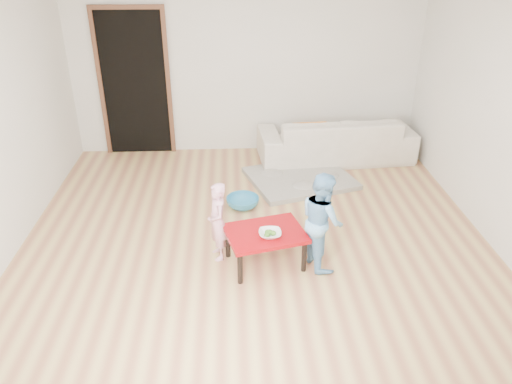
{
  "coord_description": "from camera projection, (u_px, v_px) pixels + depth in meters",
  "views": [
    {
      "loc": [
        -0.22,
        -4.62,
        2.97
      ],
      "look_at": [
        0.0,
        -0.2,
        0.65
      ],
      "focal_mm": 35.0,
      "sensor_mm": 36.0,
      "label": 1
    }
  ],
  "objects": [
    {
      "name": "floor",
      "position": [
        255.0,
        236.0,
        5.48
      ],
      "size": [
        5.0,
        5.0,
        0.01
      ],
      "primitive_type": "cube",
      "color": "#A96B48",
      "rests_on": "ground"
    },
    {
      "name": "sofa",
      "position": [
        335.0,
        138.0,
        7.2
      ],
      "size": [
        2.25,
        1.02,
        0.64
      ],
      "primitive_type": "imported",
      "rotation": [
        0.0,
        0.0,
        3.22
      ],
      "color": "silver",
      "rests_on": "floor"
    },
    {
      "name": "blanket",
      "position": [
        300.0,
        178.0,
        6.68
      ],
      "size": [
        1.56,
        1.42,
        0.06
      ],
      "primitive_type": null,
      "rotation": [
        0.0,
        0.0,
        0.31
      ],
      "color": "#A69F93",
      "rests_on": "floor"
    },
    {
      "name": "child_blue",
      "position": [
        322.0,
        220.0,
        4.81
      ],
      "size": [
        0.49,
        0.57,
        0.99
      ],
      "primitive_type": "imported",
      "rotation": [
        0.0,
        0.0,
        1.85
      ],
      "color": "#60AADE",
      "rests_on": "floor"
    },
    {
      "name": "cushion",
      "position": [
        312.0,
        132.0,
        6.95
      ],
      "size": [
        0.53,
        0.48,
        0.13
      ],
      "primitive_type": "cube",
      "rotation": [
        0.0,
        0.0,
        0.07
      ],
      "color": "orange",
      "rests_on": "sofa"
    },
    {
      "name": "child_pink",
      "position": [
        217.0,
        222.0,
        4.95
      ],
      "size": [
        0.27,
        0.34,
        0.83
      ],
      "primitive_type": "imported",
      "rotation": [
        0.0,
        0.0,
        -1.32
      ],
      "color": "#DF6592",
      "rests_on": "floor"
    },
    {
      "name": "back_wall",
      "position": [
        247.0,
        64.0,
        7.09
      ],
      "size": [
        5.0,
        0.02,
        2.6
      ],
      "primitive_type": "cube",
      "color": "white",
      "rests_on": "floor"
    },
    {
      "name": "broccoli",
      "position": [
        270.0,
        234.0,
        4.77
      ],
      "size": [
        0.12,
        0.12,
        0.06
      ],
      "primitive_type": null,
      "color": "#2D5919",
      "rests_on": "red_table"
    },
    {
      "name": "basin",
      "position": [
        243.0,
        202.0,
        6.03
      ],
      "size": [
        0.4,
        0.4,
        0.12
      ],
      "primitive_type": "imported",
      "color": "teal",
      "rests_on": "floor"
    },
    {
      "name": "doorway",
      "position": [
        135.0,
        85.0,
        7.13
      ],
      "size": [
        1.02,
        0.08,
        2.11
      ],
      "primitive_type": null,
      "color": "brown",
      "rests_on": "back_wall"
    },
    {
      "name": "right_wall",
      "position": [
        504.0,
        119.0,
        4.99
      ],
      "size": [
        0.02,
        5.0,
        2.6
      ],
      "primitive_type": "cube",
      "color": "white",
      "rests_on": "floor"
    },
    {
      "name": "bowl",
      "position": [
        270.0,
        234.0,
        4.77
      ],
      "size": [
        0.22,
        0.22,
        0.05
      ],
      "primitive_type": "imported",
      "color": "white",
      "rests_on": "red_table"
    },
    {
      "name": "red_table",
      "position": [
        265.0,
        248.0,
        4.94
      ],
      "size": [
        0.86,
        0.73,
        0.37
      ],
      "primitive_type": null,
      "rotation": [
        0.0,
        0.0,
        0.25
      ],
      "color": "#97080D",
      "rests_on": "floor"
    }
  ]
}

